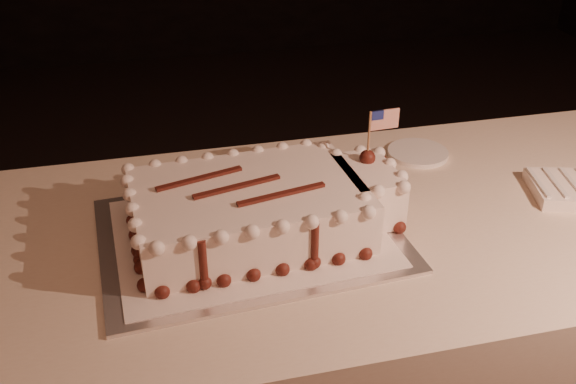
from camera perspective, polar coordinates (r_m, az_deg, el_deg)
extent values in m
cube|color=beige|center=(1.57, 1.57, -14.43)|extent=(2.40, 0.80, 0.75)
cube|color=silver|center=(1.30, -3.44, -3.79)|extent=(0.62, 0.48, 0.01)
cube|color=white|center=(1.30, -3.44, -3.60)|extent=(0.55, 0.43, 0.00)
cube|color=white|center=(1.27, -3.52, -1.60)|extent=(0.46, 0.32, 0.11)
cube|color=white|center=(1.34, 7.03, 0.11)|extent=(0.12, 0.18, 0.11)
sphere|color=#571D15|center=(1.15, -11.12, -8.70)|extent=(0.03, 0.03, 0.03)
sphere|color=#571D15|center=(1.16, -8.41, -8.26)|extent=(0.03, 0.03, 0.03)
sphere|color=#571D15|center=(1.16, -5.73, -7.81)|extent=(0.03, 0.03, 0.03)
sphere|color=#571D15|center=(1.17, -3.09, -7.35)|extent=(0.03, 0.03, 0.03)
sphere|color=#571D15|center=(1.18, -0.49, -6.88)|extent=(0.03, 0.03, 0.03)
sphere|color=#571D15|center=(1.20, 2.04, -6.40)|extent=(0.03, 0.03, 0.03)
sphere|color=#571D15|center=(1.21, 4.51, -5.93)|extent=(0.03, 0.03, 0.03)
sphere|color=#571D15|center=(1.23, 6.90, -5.46)|extent=(0.03, 0.03, 0.03)
sphere|color=#571D15|center=(1.27, 6.55, -4.25)|extent=(0.03, 0.03, 0.03)
sphere|color=#571D15|center=(1.29, 7.69, -3.51)|extent=(0.03, 0.03, 0.03)
sphere|color=#571D15|center=(1.31, 9.88, -3.10)|extent=(0.03, 0.03, 0.03)
sphere|color=#571D15|center=(1.35, 9.71, -2.10)|extent=(0.03, 0.03, 0.03)
sphere|color=#571D15|center=(1.39, 8.74, -0.94)|extent=(0.03, 0.03, 0.03)
sphere|color=#571D15|center=(1.43, 7.83, 0.15)|extent=(0.03, 0.03, 0.03)
sphere|color=#571D15|center=(1.43, 6.21, 0.31)|extent=(0.03, 0.03, 0.03)
sphere|color=#571D15|center=(1.42, 4.17, -0.02)|extent=(0.03, 0.03, 0.03)
sphere|color=#571D15|center=(1.44, 3.06, 0.66)|extent=(0.03, 0.03, 0.03)
sphere|color=#571D15|center=(1.45, 1.57, 0.92)|extent=(0.03, 0.03, 0.03)
sphere|color=#571D15|center=(1.44, -0.50, 0.60)|extent=(0.03, 0.03, 0.03)
sphere|color=#571D15|center=(1.43, -2.61, 0.27)|extent=(0.03, 0.03, 0.03)
sphere|color=#571D15|center=(1.42, -4.75, -0.06)|extent=(0.03, 0.03, 0.03)
sphere|color=#571D15|center=(1.41, -6.92, -0.39)|extent=(0.03, 0.03, 0.03)
sphere|color=#571D15|center=(1.40, -9.12, -0.73)|extent=(0.03, 0.03, 0.03)
sphere|color=#571D15|center=(1.40, -11.33, -1.07)|extent=(0.03, 0.03, 0.03)
sphere|color=#571D15|center=(1.39, -13.56, -1.40)|extent=(0.03, 0.03, 0.03)
sphere|color=#571D15|center=(1.35, -13.63, -2.48)|extent=(0.03, 0.03, 0.03)
sphere|color=#571D15|center=(1.31, -13.41, -3.74)|extent=(0.03, 0.03, 0.03)
sphere|color=#571D15|center=(1.26, -13.17, -5.09)|extent=(0.03, 0.03, 0.03)
sphere|color=#571D15|center=(1.22, -12.91, -6.53)|extent=(0.03, 0.03, 0.03)
sphere|color=#571D15|center=(1.17, -12.63, -8.09)|extent=(0.03, 0.03, 0.03)
sphere|color=white|center=(1.10, -11.60, -4.92)|extent=(0.03, 0.03, 0.03)
sphere|color=white|center=(1.10, -8.77, -4.48)|extent=(0.03, 0.03, 0.03)
sphere|color=white|center=(1.11, -5.97, -4.02)|extent=(0.03, 0.03, 0.03)
sphere|color=white|center=(1.12, -3.22, -3.57)|extent=(0.03, 0.03, 0.03)
sphere|color=white|center=(1.13, -0.52, -3.12)|extent=(0.03, 0.03, 0.03)
sphere|color=white|center=(1.14, 2.12, -2.66)|extent=(0.03, 0.03, 0.03)
sphere|color=white|center=(1.16, 4.69, -2.22)|extent=(0.03, 0.03, 0.03)
sphere|color=white|center=(1.18, 7.18, -1.79)|extent=(0.03, 0.03, 0.03)
sphere|color=white|center=(1.22, 6.81, -0.64)|extent=(0.03, 0.03, 0.03)
sphere|color=white|center=(1.24, 7.98, 0.04)|extent=(0.03, 0.03, 0.03)
sphere|color=white|center=(1.27, 10.24, 0.41)|extent=(0.03, 0.03, 0.03)
sphere|color=white|center=(1.30, 10.06, 1.35)|extent=(0.03, 0.03, 0.03)
sphere|color=white|center=(1.35, 9.04, 2.45)|extent=(0.03, 0.03, 0.03)
sphere|color=white|center=(1.39, 8.09, 3.47)|extent=(0.03, 0.03, 0.03)
sphere|color=white|center=(1.39, 6.42, 3.62)|extent=(0.03, 0.03, 0.03)
sphere|color=white|center=(1.37, 4.31, 3.33)|extent=(0.03, 0.03, 0.03)
sphere|color=white|center=(1.40, 3.16, 3.97)|extent=(0.03, 0.03, 0.03)
sphere|color=white|center=(1.41, 1.63, 4.21)|extent=(0.03, 0.03, 0.03)
sphere|color=white|center=(1.40, -0.51, 3.91)|extent=(0.03, 0.03, 0.03)
sphere|color=white|center=(1.38, -2.69, 3.61)|extent=(0.03, 0.03, 0.03)
sphere|color=white|center=(1.37, -4.91, 3.30)|extent=(0.03, 0.03, 0.03)
sphere|color=white|center=(1.36, -7.16, 2.97)|extent=(0.03, 0.03, 0.03)
sphere|color=white|center=(1.36, -9.44, 2.64)|extent=(0.03, 0.03, 0.03)
sphere|color=white|center=(1.35, -11.73, 2.30)|extent=(0.03, 0.03, 0.03)
sphere|color=white|center=(1.35, -14.03, 1.95)|extent=(0.03, 0.03, 0.03)
sphere|color=white|center=(1.31, -14.12, 0.94)|extent=(0.03, 0.03, 0.03)
sphere|color=white|center=(1.26, -13.91, -0.23)|extent=(0.03, 0.03, 0.03)
sphere|color=white|center=(1.21, -13.68, -1.50)|extent=(0.03, 0.03, 0.03)
sphere|color=white|center=(1.16, -13.43, -2.87)|extent=(0.03, 0.03, 0.03)
sphere|color=white|center=(1.12, -13.16, -4.35)|extent=(0.03, 0.03, 0.03)
cylinder|color=#571D15|center=(1.13, -7.55, -6.33)|extent=(0.01, 0.01, 0.10)
sphere|color=#571D15|center=(1.16, -7.41, -8.00)|extent=(0.03, 0.03, 0.03)
cylinder|color=#571D15|center=(1.17, 2.40, -4.60)|extent=(0.01, 0.01, 0.10)
sphere|color=#571D15|center=(1.20, 2.35, -6.25)|extent=(0.03, 0.03, 0.03)
cylinder|color=#571D15|center=(1.27, 7.55, -1.90)|extent=(0.01, 0.01, 0.10)
sphere|color=#571D15|center=(1.29, 7.42, -3.48)|extent=(0.03, 0.03, 0.03)
cylinder|color=#571D15|center=(1.40, 8.29, 1.32)|extent=(0.01, 0.01, 0.10)
sphere|color=#571D15|center=(1.42, 8.17, -0.17)|extent=(0.03, 0.03, 0.03)
cylinder|color=#571D15|center=(1.44, 2.83, 2.59)|extent=(0.01, 0.01, 0.10)
sphere|color=#571D15|center=(1.46, 2.79, 1.13)|extent=(0.03, 0.03, 0.03)
cylinder|color=#571D15|center=(1.39, -5.10, 1.48)|extent=(0.01, 0.01, 0.10)
sphere|color=#571D15|center=(1.41, -5.02, -0.02)|extent=(0.03, 0.03, 0.03)
cylinder|color=#571D15|center=(1.37, -13.49, 0.22)|extent=(0.01, 0.01, 0.10)
sphere|color=#571D15|center=(1.39, -13.29, -1.28)|extent=(0.03, 0.03, 0.03)
cylinder|color=#571D15|center=(1.21, -13.25, -4.28)|extent=(0.01, 0.01, 0.10)
sphere|color=#571D15|center=(1.23, -13.02, -5.89)|extent=(0.03, 0.03, 0.03)
cube|color=#571D15|center=(1.27, -7.87, 1.20)|extent=(0.18, 0.06, 0.01)
cube|color=#571D15|center=(1.24, -4.55, 0.49)|extent=(0.18, 0.05, 0.01)
cube|color=#571D15|center=(1.21, -0.56, -0.19)|extent=(0.18, 0.05, 0.01)
sphere|color=#571D15|center=(1.34, 7.07, 3.05)|extent=(0.03, 0.03, 0.03)
cylinder|color=#A16C45|center=(1.32, 7.18, 4.59)|extent=(0.00, 0.00, 0.13)
cube|color=red|center=(1.32, 8.61, 6.40)|extent=(0.06, 0.01, 0.04)
cube|color=navy|center=(1.31, 7.96, 6.78)|extent=(0.03, 0.01, 0.02)
cube|color=white|center=(1.53, 21.35, 0.84)|extent=(0.04, 0.13, 0.01)
cube|color=white|center=(1.54, 22.66, 0.81)|extent=(0.04, 0.13, 0.01)
cube|color=white|center=(1.56, 23.96, 0.79)|extent=(0.04, 0.13, 0.01)
cylinder|color=white|center=(1.64, 11.46, 3.42)|extent=(0.15, 0.15, 0.01)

